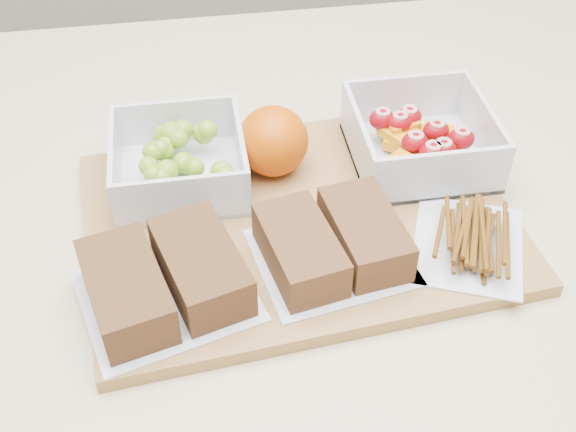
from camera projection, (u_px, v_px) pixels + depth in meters
name	position (u px, v px, depth m)	size (l,w,h in m)	color
cutting_board	(299.00, 221.00, 0.73)	(0.42, 0.30, 0.02)	#A17742
grape_container	(181.00, 161.00, 0.75)	(0.13, 0.13, 0.06)	silver
fruit_container	(420.00, 141.00, 0.77)	(0.14, 0.14, 0.06)	silver
orange	(273.00, 141.00, 0.75)	(0.07, 0.07, 0.07)	#C94E04
sandwich_bag_left	(164.00, 279.00, 0.63)	(0.18, 0.17, 0.05)	silver
sandwich_bag_center	(333.00, 242.00, 0.67)	(0.16, 0.15, 0.04)	silver
pretzel_bag	(470.00, 236.00, 0.68)	(0.14, 0.15, 0.03)	silver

